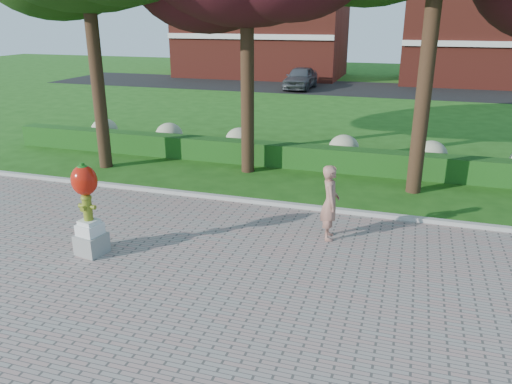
# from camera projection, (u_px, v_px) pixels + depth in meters

# --- Properties ---
(ground) EXTENTS (100.00, 100.00, 0.00)m
(ground) POSITION_uv_depth(u_px,v_px,m) (248.00, 253.00, 11.33)
(ground) COLOR #1E4E13
(ground) RESTS_ON ground
(walkway) EXTENTS (40.00, 14.00, 0.04)m
(walkway) POSITION_uv_depth(u_px,v_px,m) (167.00, 362.00, 7.72)
(walkway) COLOR gray
(walkway) RESTS_ON ground
(curb) EXTENTS (40.00, 0.18, 0.15)m
(curb) POSITION_uv_depth(u_px,v_px,m) (282.00, 205.00, 14.00)
(curb) COLOR #ADADA5
(curb) RESTS_ON ground
(lawn_hedge) EXTENTS (24.00, 0.70, 0.80)m
(lawn_hedge) POSITION_uv_depth(u_px,v_px,m) (311.00, 157.00, 17.48)
(lawn_hedge) COLOR #154313
(lawn_hedge) RESTS_ON ground
(hydrangea_row) EXTENTS (20.10, 1.10, 0.99)m
(hydrangea_row) POSITION_uv_depth(u_px,v_px,m) (332.00, 147.00, 18.17)
(hydrangea_row) COLOR #A3A67F
(hydrangea_row) RESTS_ON ground
(street) EXTENTS (50.00, 8.00, 0.02)m
(street) POSITION_uv_depth(u_px,v_px,m) (369.00, 89.00, 36.49)
(street) COLOR black
(street) RESTS_ON ground
(building_left) EXTENTS (14.00, 8.00, 7.00)m
(building_left) POSITION_uv_depth(u_px,v_px,m) (262.00, 35.00, 43.55)
(building_left) COLOR maroon
(building_left) RESTS_ON ground
(building_right) EXTENTS (12.00, 8.00, 6.40)m
(building_right) POSITION_uv_depth(u_px,v_px,m) (484.00, 41.00, 38.55)
(building_right) COLOR maroon
(building_right) RESTS_ON ground
(hydrant_sculpture) EXTENTS (0.67, 0.67, 2.11)m
(hydrant_sculpture) POSITION_uv_depth(u_px,v_px,m) (87.00, 207.00, 10.86)
(hydrant_sculpture) COLOR gray
(hydrant_sculpture) RESTS_ON walkway
(woman) EXTENTS (0.58, 0.75, 1.81)m
(woman) POSITION_uv_depth(u_px,v_px,m) (330.00, 202.00, 11.71)
(woman) COLOR #A16B5C
(woman) RESTS_ON walkway
(parked_car) EXTENTS (1.93, 4.67, 1.58)m
(parked_car) POSITION_uv_depth(u_px,v_px,m) (301.00, 78.00, 36.31)
(parked_car) COLOR #47494F
(parked_car) RESTS_ON street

